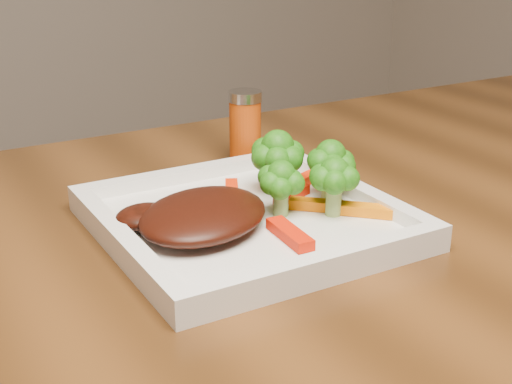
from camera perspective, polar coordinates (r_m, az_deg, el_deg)
plate at (r=0.69m, az=-0.72°, el=-2.55°), size 0.27×0.27×0.01m
steak at (r=0.66m, az=-4.25°, el=-1.84°), size 0.17×0.16×0.03m
broccoli_0 at (r=0.74m, az=1.72°, el=2.45°), size 0.07×0.07×0.07m
broccoli_1 at (r=0.73m, az=5.95°, el=1.90°), size 0.08×0.08×0.06m
broccoli_2 at (r=0.69m, az=6.27°, el=0.46°), size 0.07×0.07×0.06m
broccoli_3 at (r=0.68m, az=2.02°, el=0.55°), size 0.07×0.07×0.06m
carrot_1 at (r=0.70m, az=8.45°, el=-1.40°), size 0.05×0.05×0.01m
carrot_2 at (r=0.64m, az=2.72°, el=-3.38°), size 0.02×0.06×0.01m
carrot_3 at (r=0.77m, az=3.75°, el=0.95°), size 0.05×0.03×0.01m
carrot_4 at (r=0.74m, az=-1.95°, el=0.11°), size 0.03×0.05×0.01m
carrot_5 at (r=0.71m, az=4.80°, el=-1.02°), size 0.05×0.05×0.01m
carrot_6 at (r=0.73m, az=2.87°, el=-0.18°), size 0.05×0.03×0.01m
spice_shaker at (r=0.86m, az=-0.87°, el=5.08°), size 0.05×0.05×0.09m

